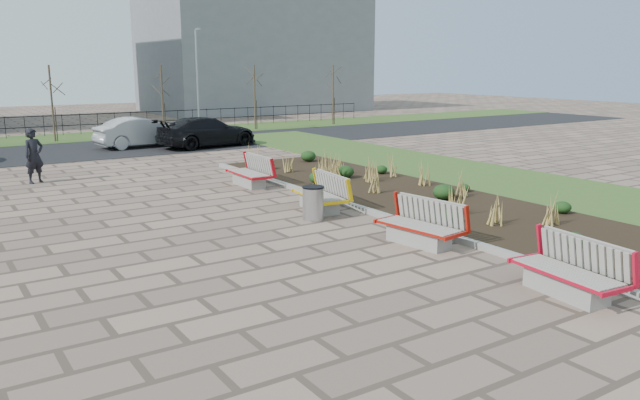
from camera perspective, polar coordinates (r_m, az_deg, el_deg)
ground at (r=11.76m, az=1.93°, el=-7.74°), size 120.00×120.00×0.00m
planting_bed at (r=19.29m, az=8.56°, el=0.22°), size 4.50×18.00×0.10m
planting_curb at (r=17.85m, az=2.97°, el=-0.55°), size 0.16×18.00×0.15m
grass_verge_near at (r=22.70m, az=17.55°, el=1.51°), size 5.00×38.00×0.04m
grass_verge_far at (r=37.78m, az=-23.46°, el=5.14°), size 80.00×5.00×0.04m
road at (r=31.92m, az=-21.53°, el=4.16°), size 80.00×7.00×0.02m
bench_a at (r=11.88m, az=21.64°, el=-5.88°), size 1.11×2.18×1.00m
bench_b at (r=14.32m, az=9.01°, el=-2.14°), size 1.18×2.20×1.00m
bench_c at (r=17.51m, az=-0.09°, el=0.64°), size 1.14×2.19×1.00m
bench_d at (r=21.23m, az=-6.55°, el=2.61°), size 0.94×2.12×1.00m
litter_bin at (r=16.42m, az=-0.63°, el=-0.34°), size 0.56×0.56×0.89m
pedestrian at (r=23.76m, az=-24.68°, el=3.70°), size 0.82×0.69×1.91m
car_silver at (r=32.51m, az=-16.02°, el=5.99°), size 4.60×2.03×1.47m
car_black at (r=31.80m, az=-10.28°, el=6.15°), size 5.34×2.76×1.48m
tree_c at (r=36.14m, az=-23.30°, el=8.11°), size 1.40×1.40×4.00m
tree_d at (r=37.67m, az=-14.21°, el=8.85°), size 1.40×1.40×4.00m
tree_e at (r=40.05m, az=-5.99°, el=9.33°), size 1.40×1.40×4.00m
tree_f at (r=43.14m, az=1.20°, el=9.59°), size 1.40×1.40×4.00m
lamp_east at (r=37.88m, az=-11.14°, el=10.52°), size 0.24×0.60×6.00m
railing_fence at (r=39.19m, az=-23.93°, el=6.24°), size 44.00×0.10×1.20m
building_grey at (r=57.45m, az=-6.10°, el=13.13°), size 18.00×12.00×10.00m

